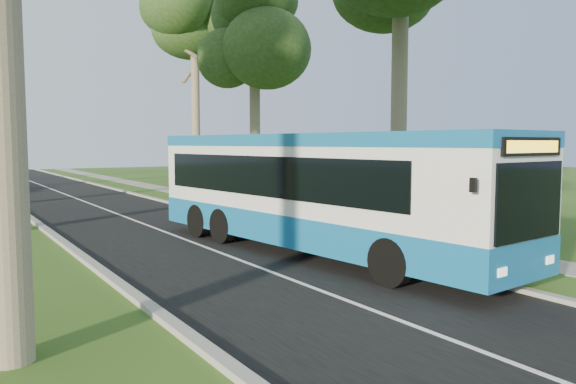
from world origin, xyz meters
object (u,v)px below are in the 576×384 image
at_px(bus, 314,192).
at_px(bus_shelter, 402,193).
at_px(bus_stop_sign, 359,194).
at_px(litter_bin, 324,223).

relative_size(bus, bus_shelter, 4.72).
xyz_separation_m(bus_stop_sign, litter_bin, (0.50, 2.44, -1.20)).
height_order(bus, bus_stop_sign, bus).
distance_m(bus, bus_stop_sign, 1.54).
bearing_deg(litter_bin, bus_shelter, -73.58).
bearing_deg(bus_stop_sign, bus_shelter, -21.57).
distance_m(bus_stop_sign, bus_shelter, 1.40).
relative_size(bus, bus_stop_sign, 4.89).
distance_m(bus, litter_bin, 3.33).
distance_m(bus_stop_sign, litter_bin, 2.77).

